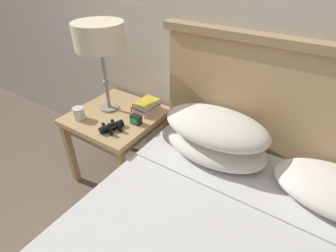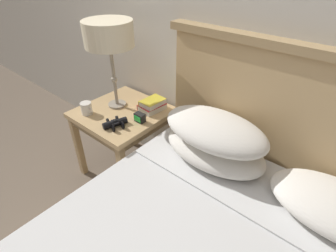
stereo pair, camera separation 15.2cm
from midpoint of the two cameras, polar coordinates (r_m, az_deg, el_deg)
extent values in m
cube|color=tan|center=(1.89, -13.54, 2.06)|extent=(0.58, 0.58, 0.04)
cube|color=#917650|center=(1.91, -13.37, 0.97)|extent=(0.55, 0.55, 0.05)
cube|color=#A4865B|center=(2.10, -22.37, -5.67)|extent=(0.04, 0.04, 0.53)
cube|color=#A4865B|center=(1.77, -12.23, -11.84)|extent=(0.04, 0.04, 0.53)
cube|color=#A4865B|center=(2.34, -12.69, 0.77)|extent=(0.04, 0.04, 0.53)
cube|color=#A4865B|center=(2.06, -2.46, -3.50)|extent=(0.04, 0.04, 0.53)
cube|color=silver|center=(1.42, 16.47, -12.88)|extent=(1.39, 0.28, 0.01)
cube|color=tan|center=(1.65, 20.77, -3.87)|extent=(1.52, 0.06, 1.12)
cube|color=#A4865B|center=(1.40, 25.72, 15.47)|extent=(1.59, 0.10, 0.04)
ellipsoid|color=silver|center=(1.52, 7.37, -4.24)|extent=(0.60, 0.36, 0.15)
ellipsoid|color=silver|center=(1.45, 7.42, -0.16)|extent=(0.60, 0.36, 0.15)
cylinder|color=gray|center=(1.95, -14.83, 3.84)|extent=(0.13, 0.13, 0.01)
cylinder|color=gray|center=(1.85, -15.80, 9.62)|extent=(0.02, 0.02, 0.42)
sphere|color=gray|center=(1.86, -15.70, 9.03)|extent=(0.04, 0.04, 0.04)
cylinder|color=beige|center=(1.76, -17.32, 18.22)|extent=(0.32, 0.32, 0.16)
cube|color=silver|center=(1.87, -7.12, 3.78)|extent=(0.15, 0.18, 0.04)
cube|color=#B2282D|center=(1.85, -7.16, 4.33)|extent=(0.15, 0.19, 0.00)
cube|color=#B2282D|center=(1.91, -8.45, 4.39)|extent=(0.03, 0.17, 0.04)
cube|color=silver|center=(1.84, -7.06, 4.82)|extent=(0.12, 0.17, 0.03)
cube|color=gold|center=(1.84, -7.10, 5.32)|extent=(0.12, 0.17, 0.00)
cube|color=gold|center=(1.88, -8.35, 5.30)|extent=(0.01, 0.17, 0.04)
cylinder|color=black|center=(1.70, -15.68, -0.62)|extent=(0.07, 0.10, 0.04)
cylinder|color=black|center=(1.66, -15.01, -1.36)|extent=(0.05, 0.03, 0.05)
cylinder|color=black|center=(1.73, -16.32, 0.09)|extent=(0.04, 0.02, 0.04)
cylinder|color=black|center=(1.71, -13.76, 0.12)|extent=(0.07, 0.10, 0.04)
cylinder|color=black|center=(1.68, -13.05, -0.60)|extent=(0.05, 0.03, 0.05)
cylinder|color=black|center=(1.75, -14.43, 0.80)|extent=(0.04, 0.02, 0.04)
cube|color=black|center=(1.70, -14.75, -0.03)|extent=(0.07, 0.05, 0.01)
cylinder|color=black|center=(1.70, -14.77, 0.09)|extent=(0.02, 0.02, 0.02)
cylinder|color=silver|center=(1.87, -21.07, 2.47)|extent=(0.08, 0.08, 0.08)
torus|color=silver|center=(1.84, -20.29, 2.22)|extent=(0.05, 0.01, 0.05)
cube|color=black|center=(1.73, -9.49, 1.32)|extent=(0.07, 0.04, 0.06)
cube|color=green|center=(1.71, -10.02, 0.96)|extent=(0.06, 0.00, 0.04)
camera|label=1|loc=(0.08, -92.86, -1.94)|focal=28.00mm
camera|label=2|loc=(0.08, 87.14, 1.94)|focal=28.00mm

